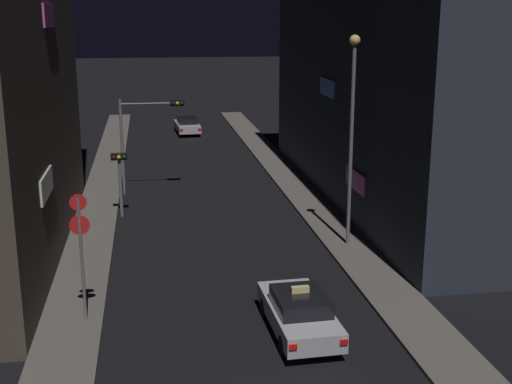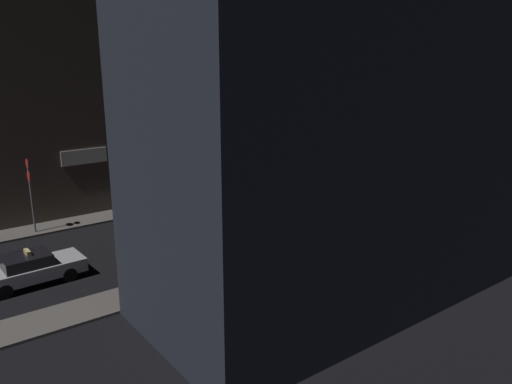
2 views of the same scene
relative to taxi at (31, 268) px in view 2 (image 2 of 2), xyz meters
name	(u,v)px [view 2 (image 2 of 2)]	position (x,y,z in m)	size (l,w,h in m)	color
sidewalk_left	(287,182)	(-7.19, 20.98, -0.67)	(2.03, 56.70, 0.12)	#5B5651
sidewalk_right	(402,217)	(3.93, 20.98, -0.67)	(2.03, 56.70, 0.12)	#5B5651
building_facade_left	(118,43)	(-11.29, 9.43, 9.86)	(6.26, 19.79, 21.18)	#473D33
building_facade_right	(422,129)	(8.72, 15.45, 5.87)	(7.64, 26.74, 13.21)	#282D38
taxi	(31,268)	(0.00, 0.00, 0.00)	(1.95, 4.51, 1.62)	#B7B7BC
far_car	(475,160)	(-1.20, 37.79, 0.00)	(2.07, 4.55, 1.42)	#B7B7BC
traffic_light_overhead	(283,143)	(-4.61, 18.39, 3.08)	(3.58, 0.42, 5.31)	slate
traffic_light_left_kerb	(220,167)	(-5.92, 13.93, 1.66)	(0.80, 0.42, 3.31)	slate
sign_pole_left	(30,188)	(-6.71, 1.85, 1.95)	(0.64, 0.10, 4.24)	slate
street_lamp_near_block	(225,153)	(3.92, 7.82, 4.92)	(0.45, 0.45, 8.88)	slate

